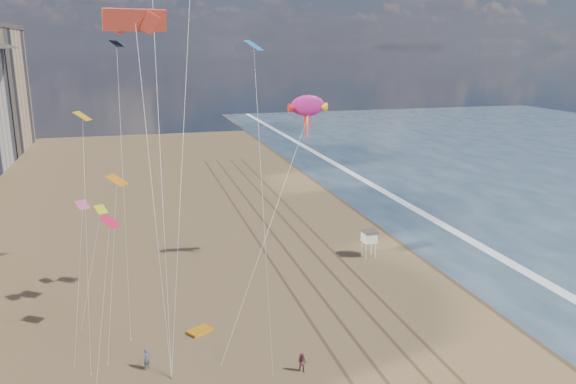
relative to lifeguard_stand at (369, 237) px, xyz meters
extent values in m
plane|color=#42301E|center=(9.58, 8.06, -2.28)|extent=(260.00, 260.00, 0.00)
plane|color=white|center=(13.78, 8.06, -2.28)|extent=(260.00, 260.00, 0.00)
cube|color=brown|center=(-10.62, -1.94, -2.27)|extent=(0.28, 120.00, 0.01)
cube|color=brown|center=(-8.22, -1.94, -2.27)|extent=(0.28, 120.00, 0.01)
cube|color=brown|center=(-5.42, -1.94, -2.27)|extent=(0.28, 120.00, 0.01)
cube|color=brown|center=(-3.22, -1.94, -2.27)|extent=(0.28, 120.00, 0.01)
cylinder|color=white|center=(-0.55, -0.55, -1.46)|extent=(0.11, 0.11, 1.64)
cylinder|color=white|center=(0.55, -0.55, -1.46)|extent=(0.11, 0.11, 1.64)
cylinder|color=white|center=(-0.55, 0.55, -1.46)|extent=(0.11, 0.11, 1.64)
cylinder|color=white|center=(0.55, 0.55, -1.46)|extent=(0.11, 0.11, 1.64)
cube|color=white|center=(0.00, 0.00, -0.51)|extent=(1.46, 1.46, 0.11)
cube|color=white|center=(0.00, 0.00, 0.04)|extent=(1.37, 1.37, 1.00)
cube|color=#473D38|center=(0.00, 0.00, 0.63)|extent=(1.64, 1.64, 0.09)
cube|color=orange|center=(-19.73, -12.00, -2.17)|extent=(2.28, 2.04, 0.22)
ellipsoid|color=#B71C7D|center=(-7.36, -0.85, 14.41)|extent=(3.92, 0.74, 2.33)
cone|color=red|center=(-8.76, -0.85, 14.24)|extent=(1.05, 0.88, 0.88)
cone|color=yellow|center=(-5.96, -0.85, 14.24)|extent=(1.05, 0.88, 0.88)
cylinder|color=silver|center=(-13.12, -9.12, 5.63)|extent=(0.03, 0.03, 25.62)
imported|color=#545D6C|center=(-23.97, -16.41, -1.49)|extent=(0.68, 0.67, 1.59)
imported|color=brown|center=(-13.47, -19.68, -1.56)|extent=(0.89, 0.85, 1.45)
cube|color=#D33E2E|center=(-23.21, -12.26, 21.68)|extent=(4.33, 1.47, 1.49)
plane|color=orange|center=(-27.55, -7.27, 14.75)|extent=(1.56, 1.64, 0.67)
plane|color=blue|center=(-14.44, -9.41, 20.05)|extent=(1.97, 2.00, 0.77)
plane|color=#EF5C8F|center=(-28.27, -5.95, 7.34)|extent=(1.57, 1.51, 0.56)
plane|color=black|center=(-24.78, -0.56, 20.20)|extent=(1.53, 1.51, 0.58)
plane|color=yellow|center=(-27.16, -1.81, 5.70)|extent=(1.53, 1.46, 0.59)
plane|color=#E61541|center=(-25.99, -10.95, 7.20)|extent=(1.72, 1.79, 0.76)
plane|color=orange|center=(-25.41, -6.70, 9.42)|extent=(2.05, 2.12, 0.76)
camera|label=1|loc=(-23.67, -53.24, 19.87)|focal=35.00mm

